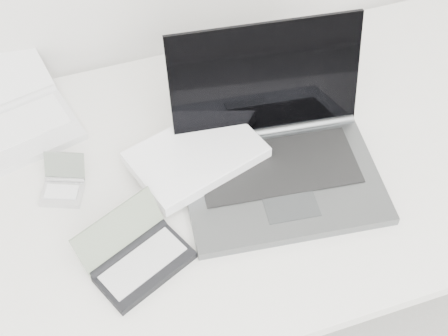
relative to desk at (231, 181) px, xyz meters
name	(u,v)px	position (x,y,z in m)	size (l,w,h in m)	color
desk	(231,181)	(0.00, 0.00, 0.00)	(1.60, 0.80, 0.73)	white
laptop_large	(255,153)	(0.05, -0.01, 0.09)	(0.53, 0.40, 0.27)	#56595A
netbook_open_white	(11,118)	(-0.43, 0.28, 0.07)	(0.32, 0.37, 0.08)	white
pda_silver	(63,186)	(-0.35, 0.06, 0.06)	(0.11, 0.12, 0.06)	silver
palmtop_charcoal	(138,257)	(-0.24, -0.16, 0.07)	(0.22, 0.21, 0.09)	black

